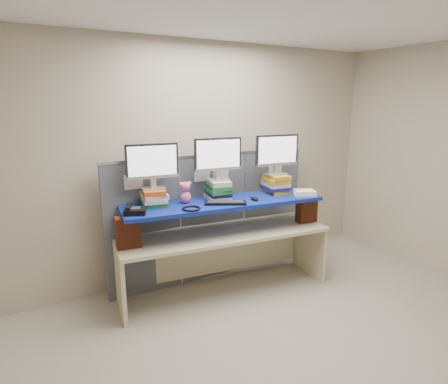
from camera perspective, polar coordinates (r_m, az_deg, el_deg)
room at (r=2.96m, az=14.64°, el=-0.91°), size 5.00×4.00×2.80m
cubicle_partition at (r=4.52m, az=-1.73°, el=-3.66°), size 2.60×0.06×1.53m
desk at (r=4.21m, az=-0.00°, el=-7.91°), size 2.41×0.97×0.71m
brick_pier_left at (r=3.81m, az=-14.44°, el=-5.96°), size 0.24×0.15×0.31m
brick_pier_right at (r=4.56m, az=12.46°, el=-2.56°), size 0.24×0.15×0.31m
blue_board at (r=4.06m, az=-0.00°, el=-1.64°), size 2.24×0.82×0.04m
book_stack_left at (r=3.94m, az=-10.63°, el=-0.79°), size 0.29×0.34×0.18m
book_stack_center at (r=4.13m, az=-0.89°, el=0.37°), size 0.29×0.34×0.21m
book_stack_right at (r=4.44m, az=7.93°, el=1.27°), size 0.29×0.33×0.21m
monitor_left at (r=3.86m, az=-10.87°, el=4.29°), size 0.54×0.18×0.47m
monitor_center at (r=4.06m, az=-0.92°, el=5.43°), size 0.54×0.18×0.47m
monitor_right at (r=4.38m, az=8.06°, el=6.01°), size 0.54×0.18×0.47m
keyboard at (r=3.94m, az=0.22°, el=-1.63°), size 0.45×0.33×0.03m
mouse at (r=4.10m, az=4.67°, el=-0.99°), size 0.11×0.14×0.04m
desk_phone at (r=3.70m, az=-13.50°, el=-2.75°), size 0.25×0.24×0.08m
headset at (r=3.76m, az=-5.02°, el=-2.51°), size 0.20×0.20×0.02m
plush_toy at (r=3.97m, az=-5.88°, el=-0.02°), size 0.14×0.10×0.23m
binder_stack at (r=4.40m, az=12.18°, el=-0.11°), size 0.29×0.27×0.06m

